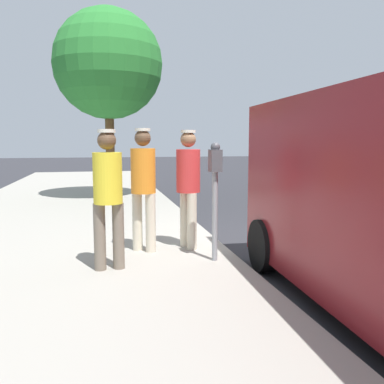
{
  "coord_description": "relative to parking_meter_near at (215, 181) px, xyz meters",
  "views": [
    {
      "loc": [
        2.75,
        5.72,
        1.67
      ],
      "look_at": [
        1.65,
        0.77,
        1.05
      ],
      "focal_mm": 38.18,
      "sensor_mm": 36.0,
      "label": 1
    }
  ],
  "objects": [
    {
      "name": "pedestrian_in_red",
      "position": [
        0.2,
        -0.71,
        -0.06
      ],
      "size": [
        0.34,
        0.35,
        1.69
      ],
      "color": "beige",
      "rests_on": "sidewalk_slab"
    },
    {
      "name": "pedestrian_in_yellow",
      "position": [
        1.33,
        0.08,
        -0.08
      ],
      "size": [
        0.36,
        0.34,
        1.67
      ],
      "color": "#726656",
      "rests_on": "sidewalk_slab"
    },
    {
      "name": "ground_plane",
      "position": [
        -1.35,
        -0.77,
        -1.18
      ],
      "size": [
        80.0,
        80.0,
        0.0
      ],
      "primitive_type": "plane",
      "color": "#2D2D33"
    },
    {
      "name": "parking_meter_near",
      "position": [
        0.0,
        0.0,
        0.0
      ],
      "size": [
        0.14,
        0.18,
        1.52
      ],
      "color": "gray",
      "rests_on": "sidewalk_slab"
    },
    {
      "name": "street_tree",
      "position": [
        1.15,
        -6.39,
        2.52
      ],
      "size": [
        2.88,
        2.88,
        5.01
      ],
      "color": "brown",
      "rests_on": "sidewalk_slab"
    },
    {
      "name": "sidewalk_slab",
      "position": [
        2.15,
        -0.77,
        -1.11
      ],
      "size": [
        5.0,
        32.0,
        0.15
      ],
      "primitive_type": "cube",
      "color": "#9E998E",
      "rests_on": "ground"
    },
    {
      "name": "pedestrian_in_orange",
      "position": [
        0.84,
        -0.67,
        -0.05
      ],
      "size": [
        0.34,
        0.34,
        1.71
      ],
      "color": "beige",
      "rests_on": "sidewalk_slab"
    }
  ]
}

